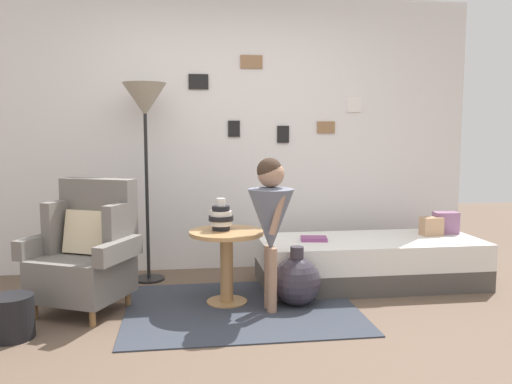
{
  "coord_description": "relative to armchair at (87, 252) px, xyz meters",
  "views": [
    {
      "loc": [
        -0.43,
        -3.12,
        1.31
      ],
      "look_at": [
        0.15,
        0.95,
        0.85
      ],
      "focal_mm": 36.79,
      "sensor_mm": 36.0,
      "label": 1
    }
  ],
  "objects": [
    {
      "name": "person_child",
      "position": [
        1.34,
        -0.23,
        0.29
      ],
      "size": [
        0.34,
        0.34,
        1.14
      ],
      "color": "#A37A60",
      "rests_on": "ground"
    },
    {
      "name": "ground_plane",
      "position": [
        1.13,
        -0.83,
        -0.44
      ],
      "size": [
        12.0,
        12.0,
        0.0
      ],
      "primitive_type": "plane",
      "color": "brown"
    },
    {
      "name": "daybed",
      "position": [
        2.31,
        0.35,
        -0.24
      ],
      "size": [
        1.9,
        0.8,
        0.4
      ],
      "color": "#4C4742",
      "rests_on": "ground"
    },
    {
      "name": "pillow_head",
      "position": [
        3.08,
        0.47,
        0.06
      ],
      "size": [
        0.22,
        0.13,
        0.2
      ],
      "primitive_type": "cube",
      "rotation": [
        0.0,
        0.0,
        -0.05
      ],
      "color": "gray",
      "rests_on": "daybed"
    },
    {
      "name": "demijohn_near",
      "position": [
        1.56,
        -0.13,
        -0.25
      ],
      "size": [
        0.37,
        0.37,
        0.46
      ],
      "color": "#332D38",
      "rests_on": "ground"
    },
    {
      "name": "gallery_wall",
      "position": [
        1.13,
        1.12,
        0.86
      ],
      "size": [
        4.8,
        0.12,
        2.6
      ],
      "color": "silver",
      "rests_on": "ground"
    },
    {
      "name": "book_on_daybed",
      "position": [
        1.81,
        0.34,
        -0.02
      ],
      "size": [
        0.24,
        0.2,
        0.03
      ],
      "primitive_type": "cube",
      "rotation": [
        0.0,
        0.0,
        -0.18
      ],
      "color": "#89427C",
      "rests_on": "daybed"
    },
    {
      "name": "side_table",
      "position": [
        1.04,
        -0.01,
        -0.03
      ],
      "size": [
        0.57,
        0.57,
        0.57
      ],
      "color": "tan",
      "rests_on": "ground"
    },
    {
      "name": "pillow_mid",
      "position": [
        2.91,
        0.42,
        0.04
      ],
      "size": [
        0.19,
        0.13,
        0.16
      ],
      "primitive_type": "cube",
      "rotation": [
        0.0,
        0.0,
        0.06
      ],
      "color": "tan",
      "rests_on": "daybed"
    },
    {
      "name": "vase_striped",
      "position": [
        1.0,
        0.03,
        0.23
      ],
      "size": [
        0.19,
        0.19,
        0.25
      ],
      "color": "black",
      "rests_on": "side_table"
    },
    {
      "name": "magazine_basket",
      "position": [
        -0.39,
        -0.51,
        -0.3
      ],
      "size": [
        0.28,
        0.28,
        0.28
      ],
      "primitive_type": "cylinder",
      "color": "black",
      "rests_on": "ground"
    },
    {
      "name": "floor_lamp",
      "position": [
        0.4,
        0.74,
        1.08
      ],
      "size": [
        0.38,
        0.38,
        1.74
      ],
      "color": "black",
      "rests_on": "ground"
    },
    {
      "name": "rug",
      "position": [
        1.14,
        -0.16,
        -0.43
      ],
      "size": [
        1.71,
        1.37,
        0.01
      ],
      "primitive_type": "cube",
      "color": "#333842",
      "rests_on": "ground"
    },
    {
      "name": "armchair",
      "position": [
        0.0,
        0.0,
        0.0
      ],
      "size": [
        0.9,
        0.81,
        0.97
      ],
      "color": "olive",
      "rests_on": "ground"
    }
  ]
}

